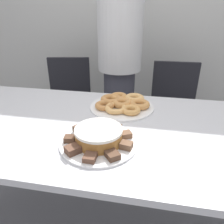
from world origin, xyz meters
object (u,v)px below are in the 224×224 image
(frosted_cake, at_px, (99,135))
(office_chair_left, at_px, (69,108))
(plate_cake, at_px, (99,143))
(plate_donuts, at_px, (122,107))
(person_standing, at_px, (120,62))
(office_chair_right, at_px, (172,117))

(frosted_cake, bearing_deg, office_chair_left, 118.00)
(plate_cake, height_order, frosted_cake, frosted_cake)
(office_chair_left, relative_size, frosted_cake, 4.37)
(office_chair_left, relative_size, plate_cake, 2.65)
(plate_donuts, distance_m, frosted_cake, 0.38)
(person_standing, xyz_separation_m, plate_cake, (0.07, -1.03, -0.11))
(person_standing, bearing_deg, office_chair_left, 175.27)
(plate_donuts, bearing_deg, office_chair_left, 131.52)
(plate_donuts, relative_size, frosted_cake, 1.83)
(office_chair_right, relative_size, plate_cake, 2.65)
(person_standing, relative_size, office_chair_right, 1.94)
(office_chair_right, height_order, plate_cake, office_chair_right)
(office_chair_left, distance_m, frosted_cake, 1.28)
(office_chair_right, xyz_separation_m, frosted_cake, (-0.41, -1.07, 0.41))
(office_chair_left, distance_m, plate_donuts, 0.99)
(plate_cake, relative_size, frosted_cake, 1.65)
(plate_cake, distance_m, frosted_cake, 0.04)
(person_standing, distance_m, office_chair_right, 0.68)
(office_chair_left, height_order, plate_donuts, office_chair_left)
(frosted_cake, bearing_deg, plate_cake, 180.00)
(frosted_cake, bearing_deg, person_standing, 94.15)
(office_chair_left, bearing_deg, frosted_cake, -72.89)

